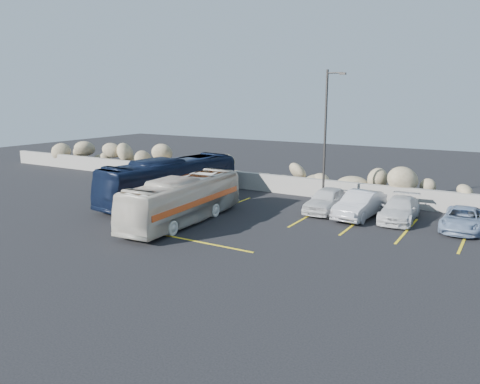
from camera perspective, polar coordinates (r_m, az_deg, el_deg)
The scene contains 11 objects.
ground at distance 21.49m, azimuth -5.62°, elevation -6.16°, with size 90.00×90.00×0.00m, color black.
seawall at distance 31.48m, azimuth 7.46°, elevation 0.68°, with size 60.00×0.40×1.20m, color gray.
riprap_pile at distance 32.44m, azimuth 8.35°, elevation 2.24°, with size 54.00×2.80×2.60m, color #907F5E, non-canonical shape.
parking_lines at distance 24.14m, azimuth 11.40°, elevation -4.32°, with size 18.16×9.36×0.01m.
lamppost at distance 27.72m, azimuth 10.45°, elevation 6.81°, with size 1.14×0.18×8.00m.
vintage_bus at distance 24.65m, azimuth -6.92°, elevation -0.94°, with size 2.03×8.69×2.42m, color beige.
tour_coach at distance 29.34m, azimuth -8.51°, elevation 1.41°, with size 2.33×9.97×2.78m, color black.
car_a at distance 27.21m, azimuth 10.56°, elevation -0.95°, with size 1.66×4.11×1.40m, color silver.
car_b at distance 26.34m, azimuth 14.40°, elevation -1.51°, with size 1.52×4.36×1.44m, color silver.
car_c at distance 26.35m, azimuth 18.89°, elevation -2.00°, with size 1.72×4.24×1.23m, color silver.
car_d at distance 25.69m, azimuth 25.53°, elevation -3.00°, with size 1.86×4.02×1.12m, color #7F95B5.
Camera 1 is at (12.27, -16.36, 6.59)m, focal length 35.00 mm.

